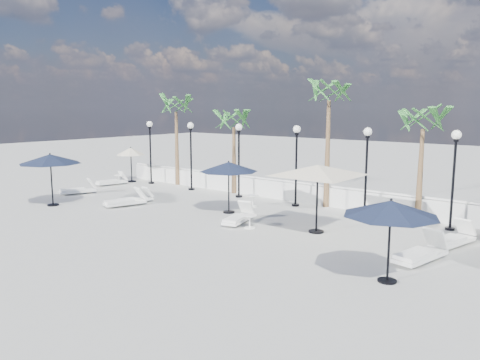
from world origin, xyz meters
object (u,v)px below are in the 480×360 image
Objects in this scene: lounger_5 at (453,239)px; lounger_6 at (421,253)px; lounger_1 at (78,190)px; parasol_navy_right at (391,209)px; lounger_3 at (136,199)px; parasol_navy_left at (50,159)px; parasol_cream_small at (131,152)px; lounger_2 at (125,201)px; lounger_4 at (239,217)px; lounger_0 at (112,181)px; parasol_cream_sq_a at (318,165)px; parasol_navy_mid at (229,167)px.

lounger_5 is 0.93× the size of lounger_6.
parasol_navy_right reaches higher than lounger_1.
lounger_3 is 0.64× the size of parasol_navy_left.
lounger_1 is 4.94m from parasol_cream_small.
parasol_cream_small is (-1.15, 4.51, 1.66)m from lounger_1.
lounger_1 is 4.57m from lounger_2.
lounger_6 is at bearing -16.04° from lounger_4.
lounger_6 is 16.82m from parasol_navy_left.
lounger_6 is 0.79× the size of parasol_navy_left.
lounger_5 is 19.82m from parasol_cream_small.
lounger_3 is at bearing 47.94° from parasol_navy_left.
parasol_navy_right is at bearing 10.06° from lounger_2.
parasol_navy_left is 7.53m from parasol_cream_small.
lounger_3 is 14.35m from lounger_5.
lounger_0 is 0.88× the size of parasol_cream_small.
parasol_cream_sq_a is at bearing -12.01° from parasol_cream_small.
parasol_navy_left reaches higher than lounger_4.
parasol_navy_right is (19.17, -4.92, 1.79)m from lounger_0.
lounger_5 is 0.82× the size of parasol_navy_right.
lounger_4 is 0.36× the size of parasol_cream_sq_a.
lounger_4 reaches higher than lounger_0.
lounger_3 is at bearing 170.12° from parasol_navy_right.
lounger_5 is 0.38× the size of parasol_cream_sq_a.
lounger_2 is 5.47m from parasol_navy_mid.
lounger_4 is 0.79× the size of parasol_navy_right.
parasol_cream_small reaches higher than lounger_0.
parasol_navy_right is (13.73, -2.39, 1.80)m from lounger_3.
lounger_2 is at bearing 173.18° from parasol_navy_right.
parasol_navy_mid is 9.51m from parasol_navy_right.
lounger_4 is at bearing 0.62° from lounger_0.
lounger_2 is 1.03× the size of lounger_4.
parasol_navy_left is (2.84, -5.41, 2.00)m from lounger_0.
lounger_0 is 19.49m from lounger_6.
lounger_1 is 0.77× the size of parasol_navy_mid.
parasol_cream_sq_a is at bearing 141.52° from parasol_navy_right.
lounger_0 is at bearing 165.62° from parasol_navy_right.
parasol_navy_mid reaches higher than lounger_3.
lounger_6 is at bearing -8.94° from parasol_navy_mid.
parasol_navy_mid is at bearing -177.52° from lounger_6.
parasol_cream_small is (-2.89, 6.94, -0.33)m from parasol_navy_left.
lounger_3 is 0.33× the size of parasol_cream_sq_a.
lounger_1 is 14.28m from parasol_cream_sq_a.
parasol_cream_sq_a is at bearing 16.05° from lounger_3.
lounger_0 is at bearing 173.60° from parasol_cream_sq_a.
lounger_5 is 9.44m from parasol_navy_mid.
parasol_cream_sq_a is at bearing -1.24° from lounger_4.
parasol_navy_right is at bearing -82.08° from lounger_5.
parasol_navy_right is at bearing -18.54° from parasol_cream_small.
parasol_cream_sq_a is at bearing 5.78° from lounger_0.
lounger_1 is at bearing 173.88° from parasol_navy_right.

